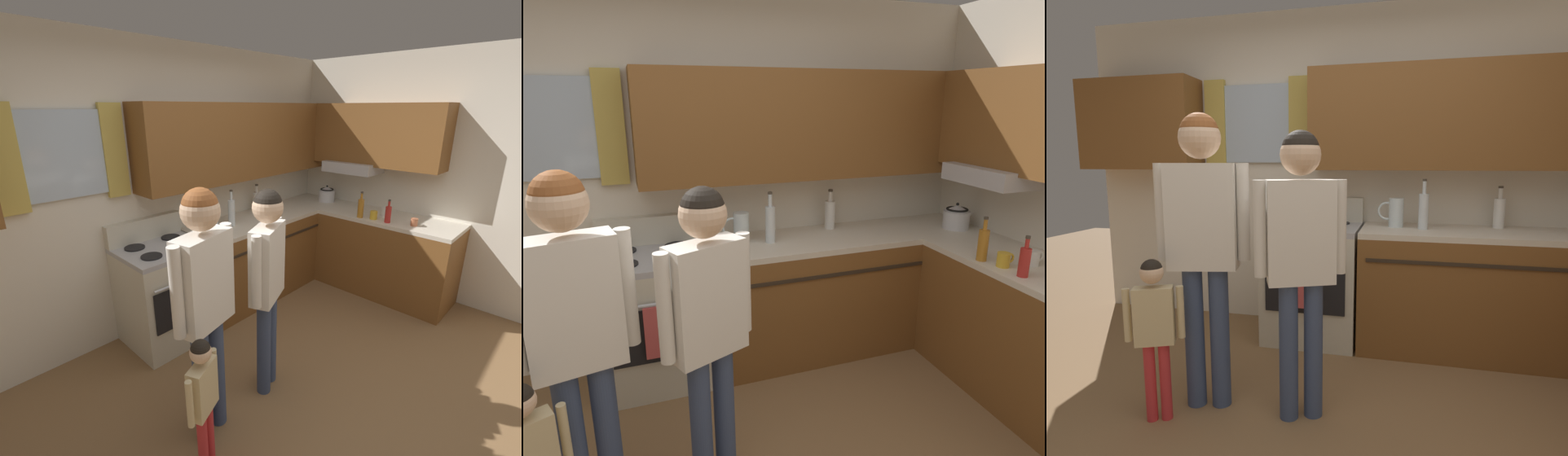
{
  "view_description": "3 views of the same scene",
  "coord_description": "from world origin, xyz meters",
  "views": [
    {
      "loc": [
        -1.71,
        -1.06,
        2.04
      ],
      "look_at": [
        0.12,
        0.67,
        1.19
      ],
      "focal_mm": 24.7,
      "sensor_mm": 36.0,
      "label": 1
    },
    {
      "loc": [
        -0.35,
        -1.43,
        1.9
      ],
      "look_at": [
        0.39,
        0.65,
        1.27
      ],
      "focal_mm": 31.6,
      "sensor_mm": 36.0,
      "label": 2
    },
    {
      "loc": [
        0.47,
        -1.59,
        1.38
      ],
      "look_at": [
        -0.05,
        0.63,
        1.02
      ],
      "focal_mm": 28.73,
      "sensor_mm": 36.0,
      "label": 3
    }
  ],
  "objects": [
    {
      "name": "ground_plane",
      "position": [
        0.0,
        0.0,
        0.0
      ],
      "size": [
        12.0,
        12.0,
        0.0
      ],
      "primitive_type": "plane",
      "color": "olive"
    },
    {
      "name": "back_wall_unit",
      "position": [
        0.08,
        1.81,
        1.47
      ],
      "size": [
        4.6,
        0.42,
        2.6
      ],
      "color": "silver",
      "rests_on": "ground"
    },
    {
      "name": "right_wall_unit",
      "position": [
        2.29,
        0.11,
        1.41
      ],
      "size": [
        0.52,
        4.05,
        2.6
      ],
      "color": "silver",
      "rests_on": "ground"
    },
    {
      "name": "kitchen_counter_run",
      "position": [
        1.54,
        1.12,
        0.45
      ],
      "size": [
        2.13,
        2.08,
        0.9
      ],
      "color": "brown",
      "rests_on": "ground"
    },
    {
      "name": "stove_oven",
      "position": [
        -0.21,
        1.54,
        0.47
      ],
      "size": [
        0.71,
        0.67,
        1.1
      ],
      "color": "beige",
      "rests_on": "ground"
    },
    {
      "name": "bottle_tall_clear",
      "position": [
        0.61,
        1.54,
        1.04
      ],
      "size": [
        0.07,
        0.07,
        0.37
      ],
      "color": "silver",
      "rests_on": "kitchen_counter_run"
    },
    {
      "name": "bottle_milk_white",
      "position": [
        1.16,
        1.73,
        1.02
      ],
      "size": [
        0.08,
        0.08,
        0.31
      ],
      "color": "white",
      "rests_on": "kitchen_counter_run"
    },
    {
      "name": "bottle_sauce_red",
      "position": [
        1.78,
        0.43,
        0.99
      ],
      "size": [
        0.06,
        0.06,
        0.25
      ],
      "color": "red",
      "rests_on": "kitchen_counter_run"
    },
    {
      "name": "bottle_oil_amber",
      "position": [
        1.75,
        0.73,
        1.01
      ],
      "size": [
        0.06,
        0.06,
        0.29
      ],
      "color": "#B27223",
      "rests_on": "kitchen_counter_run"
    },
    {
      "name": "mug_mustard_yellow",
      "position": [
        1.8,
        0.6,
        0.95
      ],
      "size": [
        0.12,
        0.08,
        0.09
      ],
      "color": "gold",
      "rests_on": "kitchen_counter_run"
    },
    {
      "name": "cup_terracotta",
      "position": [
        1.87,
        0.19,
        0.94
      ],
      "size": [
        0.11,
        0.07,
        0.08
      ],
      "color": "#B76642",
      "rests_on": "kitchen_counter_run"
    },
    {
      "name": "mug_ceramic_white",
      "position": [
        1.99,
        0.56,
        0.95
      ],
      "size": [
        0.13,
        0.08,
        0.09
      ],
      "color": "white",
      "rests_on": "kitchen_counter_run"
    },
    {
      "name": "stovetop_kettle",
      "position": [
        2.1,
        1.4,
        1.0
      ],
      "size": [
        0.27,
        0.2,
        0.21
      ],
      "color": "silver",
      "rests_on": "kitchen_counter_run"
    },
    {
      "name": "water_pitcher",
      "position": [
        0.4,
        1.61,
        1.01
      ],
      "size": [
        0.19,
        0.11,
        0.22
      ],
      "color": "silver",
      "rests_on": "kitchen_counter_run"
    },
    {
      "name": "adult_holding_child",
      "position": [
        -0.59,
        0.45,
        1.03
      ],
      "size": [
        0.5,
        0.23,
        1.64
      ],
      "color": "#38476B",
      "rests_on": "ground"
    },
    {
      "name": "adult_in_plaid",
      "position": [
        -0.04,
        0.46,
        0.97
      ],
      "size": [
        0.45,
        0.27,
        1.54
      ],
      "color": "#38476B",
      "rests_on": "ground"
    },
    {
      "name": "small_child",
      "position": [
        -0.78,
        0.25,
        0.56
      ],
      "size": [
        0.28,
        0.16,
        0.89
      ],
      "color": "red",
      "rests_on": "ground"
    }
  ]
}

